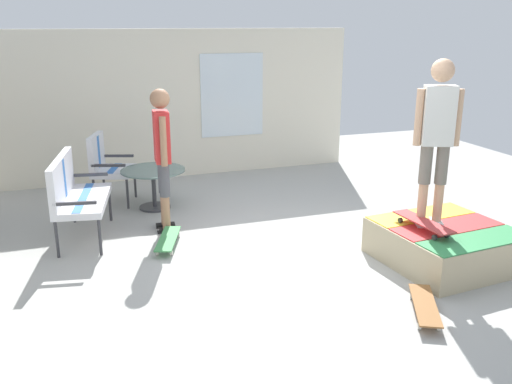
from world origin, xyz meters
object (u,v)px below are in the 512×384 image
at_px(patio_table, 154,181).
at_px(skateboard_by_bench, 168,239).
at_px(skate_ramp, 448,244).
at_px(skateboard_spare, 425,305).
at_px(person_skater, 437,130).
at_px(person_watching, 162,149).
at_px(patio_chair_near_house, 106,162).
at_px(patio_bench, 73,190).
at_px(skateboard_on_ramp, 423,222).

relative_size(patio_table, skateboard_by_bench, 1.10).
bearing_deg(skate_ramp, skateboard_by_bench, 62.91).
distance_m(skate_ramp, skateboard_spare, 1.31).
bearing_deg(person_skater, person_watching, 53.66).
xyz_separation_m(skate_ramp, person_watching, (2.00, 2.77, 0.85)).
bearing_deg(skateboard_by_bench, patio_chair_near_house, 15.25).
xyz_separation_m(patio_bench, skateboard_on_ramp, (-2.08, -3.50, -0.11)).
relative_size(patio_bench, skateboard_by_bench, 1.62).
xyz_separation_m(patio_chair_near_house, patio_table, (-0.47, -0.60, -0.21)).
relative_size(patio_table, skateboard_spare, 1.12).
height_order(patio_chair_near_house, skateboard_by_bench, patio_chair_near_house).
bearing_deg(skateboard_by_bench, patio_bench, 58.45).
xyz_separation_m(skateboard_spare, skateboard_on_ramp, (0.90, -0.57, 0.42)).
bearing_deg(patio_bench, skate_ramp, -118.29).
distance_m(person_skater, skateboard_on_ramp, 0.99).
xyz_separation_m(patio_table, skateboard_spare, (-3.83, -1.84, -0.32)).
height_order(skate_ramp, person_skater, person_skater).
relative_size(patio_chair_near_house, patio_table, 1.13).
xyz_separation_m(patio_table, person_skater, (-2.80, -2.57, 1.07)).
height_order(person_skater, skateboard_by_bench, person_skater).
bearing_deg(skateboard_by_bench, patio_table, -3.05).
distance_m(patio_chair_near_house, skateboard_on_ramp, 4.54).
relative_size(skate_ramp, skateboard_spare, 2.45).
xyz_separation_m(person_watching, skateboard_by_bench, (-0.55, 0.08, -0.98)).
distance_m(skate_ramp, patio_table, 4.02).
height_order(person_watching, skateboard_on_ramp, person_watching).
xyz_separation_m(skateboard_by_bench, skateboard_on_ramp, (-1.46, -2.49, 0.42)).
xyz_separation_m(patio_table, skateboard_on_ramp, (-2.92, -2.41, 0.10)).
bearing_deg(patio_table, skateboard_by_bench, 176.95).
relative_size(patio_bench, person_skater, 0.74).
height_order(patio_chair_near_house, patio_table, patio_chair_near_house).
relative_size(patio_chair_near_house, skateboard_by_bench, 1.24).
height_order(patio_table, person_skater, person_skater).
bearing_deg(patio_table, patio_bench, 127.63).
height_order(person_watching, person_skater, person_skater).
xyz_separation_m(patio_table, person_watching, (-0.91, 0.00, 0.66)).
height_order(patio_chair_near_house, person_watching, person_watching).
bearing_deg(skate_ramp, patio_chair_near_house, 44.86).
bearing_deg(patio_chair_near_house, skateboard_spare, -150.39).
bearing_deg(skateboard_on_ramp, patio_chair_near_house, 41.63).
distance_m(patio_bench, skateboard_spare, 4.22).
height_order(person_watching, skateboard_by_bench, person_watching).
bearing_deg(patio_table, skateboard_on_ramp, -140.44).
height_order(patio_table, person_watching, person_watching).
bearing_deg(patio_table, person_watching, 179.85).
distance_m(patio_table, skateboard_on_ramp, 3.79).
xyz_separation_m(person_skater, skateboard_spare, (-1.02, 0.73, -1.39)).
relative_size(patio_table, skateboard_on_ramp, 1.11).
bearing_deg(skateboard_by_bench, skateboard_on_ramp, -120.42).
height_order(patio_chair_near_house, skateboard_spare, patio_chair_near_house).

